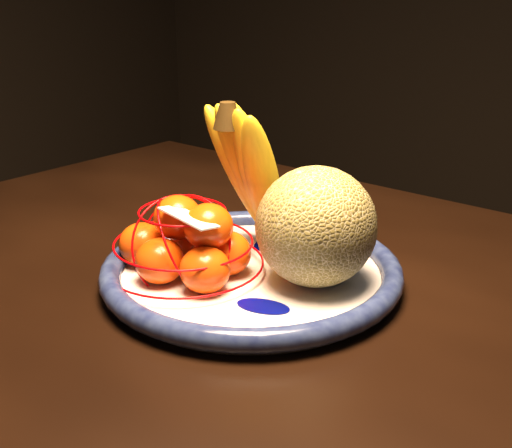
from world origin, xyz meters
The scene contains 6 objects.
dining_table centered at (0.02, 0.01, 0.63)m, with size 1.51×1.02×0.71m.
fruit_bowl centered at (-0.08, 0.01, 0.72)m, with size 0.35×0.35×0.03m.
cantaloupe centered at (0.00, 0.02, 0.79)m, with size 0.13×0.13×0.13m, color olive.
banana_bunch centered at (-0.11, 0.07, 0.82)m, with size 0.13×0.13×0.21m.
mandarin_bag centered at (-0.14, -0.03, 0.76)m, with size 0.23×0.23×0.12m.
price_tag centered at (-0.11, -0.06, 0.80)m, with size 0.07×0.03×0.00m, color white.
Camera 1 is at (0.30, -0.57, 1.04)m, focal length 45.00 mm.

